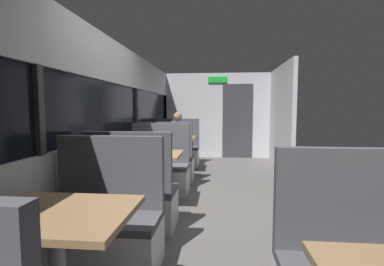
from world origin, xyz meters
TOP-DOWN VIEW (x-y plane):
  - ground_plane at (0.00, 0.00)m, footprint 3.30×9.20m
  - carriage_window_panel_left at (-1.45, 0.00)m, footprint 0.09×8.48m
  - carriage_end_bulkhead at (0.06, 4.19)m, footprint 2.90×0.11m
  - carriage_aisle_panel_right at (1.45, 3.00)m, footprint 0.08×2.40m
  - dining_table_near_window at (-0.89, -2.09)m, footprint 0.90×0.70m
  - bench_near_window_facing_entry at (-0.89, -1.39)m, footprint 0.95×0.50m
  - dining_table_mid_window at (-0.89, 0.09)m, footprint 0.90×0.70m
  - bench_mid_window_facing_end at (-0.89, -0.60)m, footprint 0.95×0.50m
  - bench_mid_window_facing_entry at (-0.89, 0.79)m, footprint 0.95×0.50m
  - dining_table_far_window at (-0.89, 2.28)m, footprint 0.90×0.70m
  - bench_far_window_facing_end at (-0.89, 1.58)m, footprint 0.95×0.50m
  - bench_far_window_facing_entry at (-0.89, 2.98)m, footprint 0.95×0.50m
  - seated_passenger at (-0.89, 2.91)m, footprint 0.47×0.55m
  - coffee_cup_primary at (-0.75, 2.39)m, footprint 0.07×0.07m

SIDE VIEW (x-z plane):
  - ground_plane at x=0.00m, z-range -0.02..0.00m
  - bench_near_window_facing_entry at x=-0.89m, z-range -0.22..0.88m
  - bench_mid_window_facing_end at x=-0.89m, z-range -0.22..0.88m
  - bench_mid_window_facing_entry at x=-0.89m, z-range -0.22..0.88m
  - bench_far_window_facing_end at x=-0.89m, z-range -0.22..0.88m
  - bench_far_window_facing_entry at x=-0.89m, z-range -0.22..0.88m
  - seated_passenger at x=-0.89m, z-range -0.09..1.17m
  - dining_table_near_window at x=-0.89m, z-range 0.27..1.01m
  - dining_table_mid_window at x=-0.89m, z-range 0.27..1.01m
  - dining_table_far_window at x=-0.89m, z-range 0.27..1.01m
  - coffee_cup_primary at x=-0.75m, z-range 0.74..0.83m
  - carriage_window_panel_left at x=-1.45m, z-range -0.04..2.26m
  - carriage_end_bulkhead at x=0.06m, z-range -0.01..2.29m
  - carriage_aisle_panel_right at x=1.45m, z-range 0.00..2.30m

